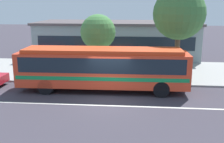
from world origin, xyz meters
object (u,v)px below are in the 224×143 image
at_px(transit_bus, 103,66).
at_px(pedestrian_walking_along_curb, 162,65).
at_px(street_tree_mid_block, 179,14).
at_px(street_tree_near_stop, 98,32).
at_px(pedestrian_waiting_near_sign, 65,64).

height_order(transit_bus, pedestrian_walking_along_curb, transit_bus).
xyz_separation_m(transit_bus, pedestrian_walking_along_curb, (4.09, 3.38, -0.54)).
bearing_deg(street_tree_mid_block, pedestrian_walking_along_curb, -159.57).
xyz_separation_m(pedestrian_walking_along_curb, street_tree_mid_block, (1.14, 0.42, 3.75)).
bearing_deg(street_tree_near_stop, pedestrian_walking_along_curb, -9.50).
xyz_separation_m(transit_bus, street_tree_mid_block, (5.23, 3.80, 3.21)).
height_order(transit_bus, street_tree_near_stop, street_tree_near_stop).
distance_m(street_tree_near_stop, street_tree_mid_block, 6.30).
relative_size(pedestrian_walking_along_curb, street_tree_near_stop, 0.36).
relative_size(street_tree_near_stop, street_tree_mid_block, 0.70).
bearing_deg(transit_bus, pedestrian_walking_along_curb, 39.51).
distance_m(pedestrian_walking_along_curb, street_tree_near_stop, 5.55).
bearing_deg(pedestrian_walking_along_curb, street_tree_near_stop, 170.50).
relative_size(transit_bus, pedestrian_waiting_near_sign, 6.36).
xyz_separation_m(street_tree_near_stop, street_tree_mid_block, (6.12, -0.41, 1.44)).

